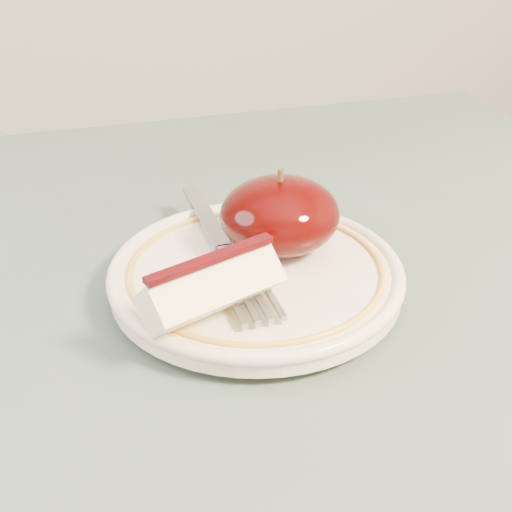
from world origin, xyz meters
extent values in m
cylinder|color=brown|center=(0.40, 0.40, 0.35)|extent=(0.05, 0.05, 0.71)
cube|color=#485952|center=(0.00, 0.00, 0.73)|extent=(0.90, 0.90, 0.04)
cylinder|color=beige|center=(0.09, 0.10, 0.75)|extent=(0.10, 0.10, 0.01)
cylinder|color=beige|center=(0.09, 0.10, 0.76)|extent=(0.19, 0.19, 0.01)
torus|color=beige|center=(0.09, 0.10, 0.77)|extent=(0.19, 0.19, 0.01)
torus|color=gold|center=(0.09, 0.10, 0.77)|extent=(0.17, 0.17, 0.00)
ellipsoid|color=black|center=(0.11, 0.12, 0.79)|extent=(0.08, 0.08, 0.05)
cylinder|color=#472D19|center=(0.11, 0.12, 0.82)|extent=(0.00, 0.00, 0.01)
cube|color=#FCF3BA|center=(0.05, 0.06, 0.79)|extent=(0.09, 0.06, 0.04)
cube|color=#300105|center=(0.05, 0.06, 0.81)|extent=(0.08, 0.04, 0.00)
cube|color=gray|center=(0.07, 0.17, 0.77)|extent=(0.01, 0.10, 0.00)
cube|color=gray|center=(0.07, 0.11, 0.77)|extent=(0.01, 0.03, 0.00)
cube|color=gray|center=(0.08, 0.08, 0.77)|extent=(0.03, 0.02, 0.00)
cube|color=gray|center=(0.09, 0.05, 0.77)|extent=(0.00, 0.04, 0.00)
cube|color=gray|center=(0.08, 0.05, 0.77)|extent=(0.00, 0.04, 0.00)
cube|color=gray|center=(0.07, 0.05, 0.77)|extent=(0.00, 0.04, 0.00)
cube|color=gray|center=(0.06, 0.05, 0.77)|extent=(0.00, 0.04, 0.00)
camera|label=1|loc=(-0.02, -0.28, 1.01)|focal=50.00mm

